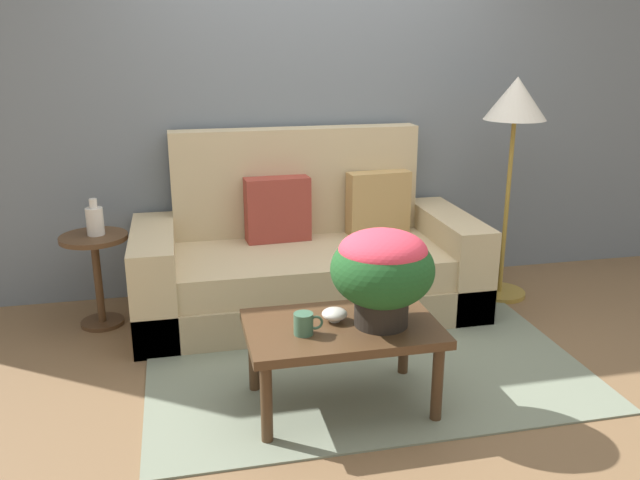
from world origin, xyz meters
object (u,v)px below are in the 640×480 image
at_px(floor_lamp, 515,117).
at_px(table_vase, 95,220).
at_px(coffee_table, 342,335).
at_px(snack_bowl, 335,314).
at_px(couch, 307,260).
at_px(potted_plant, 382,268).
at_px(side_table, 96,264).
at_px(coffee_mug, 304,324).

distance_m(floor_lamp, table_vase, 2.69).
height_order(coffee_table, table_vase, table_vase).
relative_size(snack_bowl, table_vase, 0.55).
bearing_deg(floor_lamp, couch, 176.42).
bearing_deg(potted_plant, snack_bowl, 158.01).
relative_size(coffee_table, floor_lamp, 0.61).
bearing_deg(table_vase, snack_bowl, -45.37).
distance_m(side_table, floor_lamp, 2.78).
distance_m(couch, potted_plant, 1.32).
xyz_separation_m(snack_bowl, table_vase, (-1.18, 1.20, 0.21)).
bearing_deg(side_table, coffee_mug, -51.50).
distance_m(couch, coffee_mug, 1.33).
relative_size(couch, table_vase, 9.74).
height_order(side_table, potted_plant, potted_plant).
bearing_deg(coffee_table, snack_bowl, 121.23).
distance_m(couch, side_table, 1.30).
distance_m(couch, floor_lamp, 1.62).
bearing_deg(potted_plant, coffee_table, 167.63).
bearing_deg(coffee_table, coffee_mug, -161.78).
height_order(potted_plant, coffee_mug, potted_plant).
xyz_separation_m(potted_plant, snack_bowl, (-0.20, 0.08, -0.24)).
bearing_deg(side_table, snack_bowl, -44.78).
bearing_deg(floor_lamp, coffee_table, -141.33).
xyz_separation_m(coffee_mug, table_vase, (-1.01, 1.30, 0.19)).
height_order(floor_lamp, coffee_mug, floor_lamp).
height_order(couch, table_vase, couch).
bearing_deg(snack_bowl, potted_plant, -21.99).
relative_size(couch, coffee_table, 2.39).
distance_m(coffee_table, floor_lamp, 2.02).
bearing_deg(snack_bowl, table_vase, 134.63).
relative_size(floor_lamp, coffee_mug, 10.87).
bearing_deg(coffee_mug, floor_lamp, 36.65).
bearing_deg(potted_plant, table_vase, 137.28).
bearing_deg(coffee_table, potted_plant, -12.37).
bearing_deg(side_table, table_vase, 22.91).
distance_m(side_table, coffee_mug, 1.66).
relative_size(side_table, potted_plant, 1.21).
bearing_deg(potted_plant, coffee_mug, -176.14).
relative_size(side_table, coffee_mug, 4.27).
distance_m(side_table, snack_bowl, 1.69).
xyz_separation_m(coffee_table, side_table, (-1.22, 1.23, 0.03)).
bearing_deg(potted_plant, floor_lamp, 43.37).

